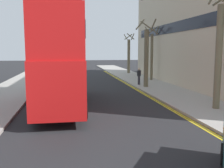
{
  "coord_description": "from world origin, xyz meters",
  "views": [
    {
      "loc": [
        -1.66,
        -1.87,
        3.5
      ],
      "look_at": [
        0.5,
        11.0,
        1.8
      ],
      "focal_mm": 41.78,
      "sensor_mm": 36.0,
      "label": 1
    }
  ],
  "objects": [
    {
      "name": "kerb_line_inner",
      "position": [
        4.24,
        14.0,
        0.0
      ],
      "size": [
        0.1,
        56.0,
        0.01
      ],
      "primitive_type": "cube",
      "color": "yellow",
      "rests_on": "ground"
    },
    {
      "name": "street_tree_near",
      "position": [
        5.38,
        21.17,
        2.94
      ],
      "size": [
        1.73,
        1.74,
        6.23
      ],
      "color": "#6B6047",
      "rests_on": "sidewalk_right"
    },
    {
      "name": "pedestrian_far",
      "position": [
        5.15,
        22.73,
        0.99
      ],
      "size": [
        0.34,
        0.22,
        1.62
      ],
      "color": "#2D2D38",
      "rests_on": "sidewalk_right"
    },
    {
      "name": "street_tree_distant",
      "position": [
        7.16,
        35.71,
        2.85
      ],
      "size": [
        1.39,
        1.43,
        5.78
      ],
      "color": "#6B6047",
      "rests_on": "sidewalk_right"
    },
    {
      "name": "double_decker_bus_away",
      "position": [
        -2.16,
        14.51,
        3.03
      ],
      "size": [
        2.82,
        10.81,
        5.64
      ],
      "color": "red",
      "rests_on": "ground"
    },
    {
      "name": "street_tree_mid",
      "position": [
        6.77,
        11.77,
        3.43
      ],
      "size": [
        1.84,
        1.73,
        6.89
      ],
      "color": "#6B6047",
      "rests_on": "sidewalk_right"
    },
    {
      "name": "street_tree_far",
      "position": [
        7.67,
        26.58,
        3.1
      ],
      "size": [
        1.43,
        1.44,
        6.02
      ],
      "color": "#6B6047",
      "rests_on": "sidewalk_right"
    },
    {
      "name": "kerb_line_outer",
      "position": [
        4.4,
        14.0,
        0.0
      ],
      "size": [
        0.1,
        56.0,
        0.01
      ],
      "primitive_type": "cube",
      "color": "yellow",
      "rests_on": "ground"
    },
    {
      "name": "sidewalk_right",
      "position": [
        6.5,
        16.0,
        0.07
      ],
      "size": [
        4.0,
        80.0,
        0.14
      ],
      "primitive_type": "cube",
      "color": "#9E9991",
      "rests_on": "ground"
    }
  ]
}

